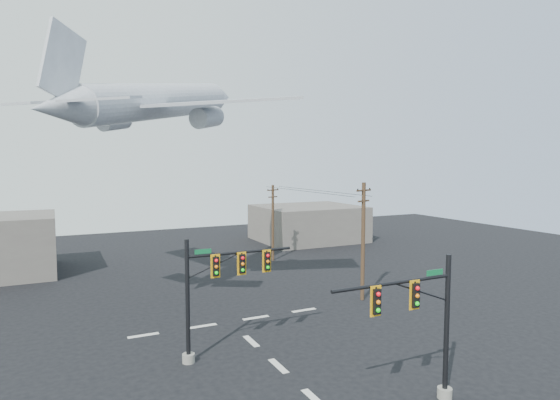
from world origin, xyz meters
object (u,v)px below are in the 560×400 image
signal_mast_near (425,327)px  utility_pole_b (273,221)px  utility_pole_a (363,239)px  signal_mast_far (215,290)px  airliner (160,102)px

signal_mast_near → utility_pole_b: bearing=77.4°
utility_pole_a → utility_pole_b: bearing=69.7°
signal_mast_far → airliner: size_ratio=0.33×
utility_pole_b → airliner: 20.84m
utility_pole_a → utility_pole_b: 17.21m
utility_pole_b → airliner: (-14.50, -9.44, 11.63)m
signal_mast_near → airliner: airliner is taller
signal_mast_near → utility_pole_a: 16.82m
utility_pole_b → airliner: airliner is taller
signal_mast_near → signal_mast_far: (-7.08, 9.30, 0.23)m
signal_mast_near → utility_pole_a: bearing=63.9°
signal_mast_near → signal_mast_far: 11.69m
signal_mast_near → utility_pole_a: (7.37, 15.06, 1.30)m
signal_mast_far → utility_pole_a: size_ratio=0.73×
utility_pole_b → signal_mast_near: bearing=-123.3°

